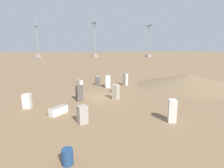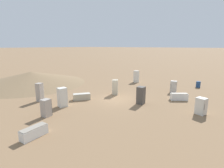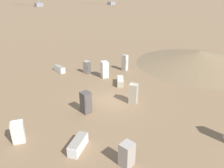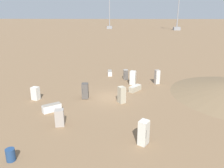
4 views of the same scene
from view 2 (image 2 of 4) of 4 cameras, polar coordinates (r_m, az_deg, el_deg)
The scene contains 14 objects.
ground_plane at distance 18.80m, azimuth 1.58°, elevation -5.04°, with size 1000.00×1000.00×0.00m, color #846647.
dirt_mound at distance 29.19m, azimuth -24.86°, elevation 1.92°, with size 16.03×16.03×1.78m.
discarded_fridge_0 at distance 18.89m, azimuth -9.87°, elevation -4.08°, with size 1.83×1.59×0.67m.
discarded_fridge_1 at distance 22.69m, azimuth 19.43°, elevation -0.83°, with size 0.80×0.83×1.43m.
discarded_fridge_2 at distance 12.37m, azimuth -24.13°, elevation -14.14°, with size 1.72×0.74×0.68m.
discarded_fridge_3 at distance 17.05m, azimuth -15.93°, elevation -4.17°, with size 0.90×0.88×1.82m.
discarded_fridge_4 at distance 16.42m, azimuth 27.09°, elevation -6.46°, with size 0.82×0.91×1.43m.
discarded_fridge_5 at distance 17.46m, azimuth 9.44°, elevation -3.63°, with size 0.79×0.73×1.73m.
discarded_fridge_6 at distance 27.50m, azimuth 7.90°, elevation 2.42°, with size 0.91×0.88×1.83m.
discarded_fridge_7 at distance 19.46m, azimuth -22.52°, elevation -2.48°, with size 0.75×0.72×1.90m.
discarded_fridge_8 at distance 19.81m, azimuth 21.04°, elevation -3.87°, with size 1.54×1.76×0.73m.
discarded_fridge_9 at distance 20.41m, azimuth 1.01°, elevation -1.06°, with size 0.90×0.90×1.76m.
discarded_fridge_10 at distance 15.20m, azimuth -20.71°, elevation -7.30°, with size 0.78×0.69×1.44m.
rusty_barrel at distance 26.75m, azimuth 26.32°, elevation -0.13°, with size 0.57×0.57×0.83m.
Camera 2 is at (-14.38, -10.70, 5.65)m, focal length 28.00 mm.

